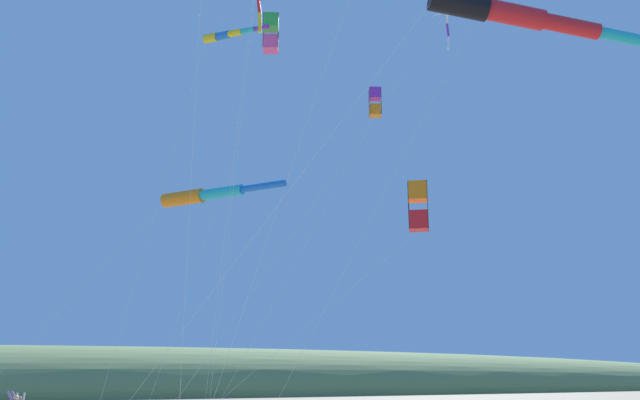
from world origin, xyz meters
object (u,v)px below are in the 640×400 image
at_px(kite_windsock_rainbow_low_near, 227,35).
at_px(kite_windsock_long_streamer_right, 510,14).
at_px(kite_box_white_trailing, 418,206).
at_px(kite_box_red_high_left, 375,103).
at_px(kite_delta_blue_topmost, 446,12).
at_px(kite_box_small_distant, 271,33).
at_px(kite_windsock_teal_far_right, 204,195).

relative_size(kite_windsock_rainbow_low_near, kite_windsock_long_streamer_right, 1.21).
relative_size(kite_windsock_rainbow_low_near, kite_box_white_trailing, 1.89).
height_order(kite_box_red_high_left, kite_delta_blue_topmost, kite_delta_blue_topmost).
bearing_deg(kite_box_small_distant, kite_windsock_teal_far_right, 93.70).
relative_size(kite_windsock_long_streamer_right, kite_box_white_trailing, 1.57).
height_order(kite_box_small_distant, kite_box_white_trailing, kite_box_small_distant).
distance_m(kite_windsock_long_streamer_right, kite_delta_blue_topmost, 14.96).
bearing_deg(kite_windsock_rainbow_low_near, kite_box_white_trailing, -134.78).
bearing_deg(kite_windsock_long_streamer_right, kite_windsock_teal_far_right, 14.12).
bearing_deg(kite_box_small_distant, kite_box_white_trailing, -146.63).
height_order(kite_delta_blue_topmost, kite_box_small_distant, kite_box_small_distant).
xyz_separation_m(kite_box_red_high_left, kite_box_white_trailing, (-5.58, 0.89, -6.95)).
xyz_separation_m(kite_windsock_long_streamer_right, kite_box_white_trailing, (10.78, -3.31, -2.41)).
bearing_deg(kite_windsock_rainbow_low_near, kite_windsock_long_streamer_right, -168.64).
xyz_separation_m(kite_windsock_rainbow_low_near, kite_delta_blue_topmost, (-5.99, -9.24, 0.05)).
distance_m(kite_windsock_long_streamer_right, kite_box_red_high_left, 17.49).
xyz_separation_m(kite_windsock_long_streamer_right, kite_delta_blue_topmost, (11.57, -5.71, 7.57)).
relative_size(kite_windsock_long_streamer_right, kite_box_red_high_left, 0.96).
height_order(kite_windsock_rainbow_low_near, kite_delta_blue_topmost, same).
bearing_deg(kite_delta_blue_topmost, kite_windsock_long_streamer_right, 153.72).
xyz_separation_m(kite_box_red_high_left, kite_windsock_teal_far_right, (1.02, 8.57, -5.58)).
height_order(kite_windsock_rainbow_low_near, kite_box_small_distant, kite_box_small_distant).
height_order(kite_box_red_high_left, kite_box_small_distant, kite_box_small_distant).
xyz_separation_m(kite_windsock_long_streamer_right, kite_box_red_high_left, (16.36, -4.20, 4.53)).
relative_size(kite_windsock_long_streamer_right, kite_box_small_distant, 0.79).
relative_size(kite_box_small_distant, kite_box_white_trailing, 2.00).
height_order(kite_delta_blue_topmost, kite_box_white_trailing, kite_delta_blue_topmost).
relative_size(kite_windsock_rainbow_low_near, kite_windsock_teal_far_right, 1.51).
relative_size(kite_box_white_trailing, kite_windsock_teal_far_right, 0.80).
xyz_separation_m(kite_windsock_long_streamer_right, kite_box_small_distant, (17.59, 1.18, 8.09)).
distance_m(kite_delta_blue_topmost, kite_box_small_distant, 9.17).
xyz_separation_m(kite_delta_blue_topmost, kite_box_white_trailing, (-0.79, 2.41, -9.98)).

